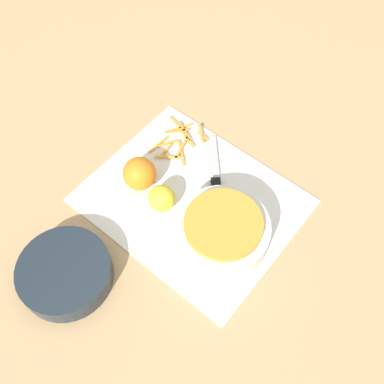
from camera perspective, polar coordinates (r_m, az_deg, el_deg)
The scene contains 8 objects.
ground_plane at distance 0.96m, azimuth -0.00°, elevation -1.13°, with size 4.00×4.00×0.00m, color tan.
cutting_board at distance 0.95m, azimuth -0.00°, elevation -1.04°, with size 0.43×0.35×0.01m.
bowl_speckled at distance 0.88m, azimuth 3.88°, elevation -5.00°, with size 0.18×0.18×0.07m.
bowl_dark at distance 0.89m, azimuth -15.79°, elevation -9.87°, with size 0.18×0.18×0.05m.
knife at distance 0.96m, azimuth 3.13°, elevation 0.15°, with size 0.17×0.18×0.02m.
orange_left at distance 0.95m, azimuth -6.68°, elevation 2.35°, with size 0.07×0.07×0.07m.
lemon at distance 0.92m, azimuth -3.85°, elevation -0.81°, with size 0.06×0.06×0.06m.
peel_pile at distance 1.04m, azimuth -1.65°, elevation 6.60°, with size 0.12×0.14×0.01m.
Camera 1 is at (-0.31, 0.38, 0.82)m, focal length 42.00 mm.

